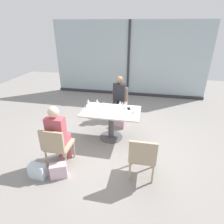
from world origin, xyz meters
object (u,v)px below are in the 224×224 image
Objects in this scene: chair_front_left at (57,145)px; coffee_cup at (134,111)px; wine_glass_5 at (104,104)px; wine_glass_6 at (97,101)px; person_near_window at (119,96)px; dining_table_main at (111,118)px; person_front_left at (58,132)px; handbag_2 at (38,171)px; wine_glass_0 at (88,101)px; chair_front_right at (143,155)px; cell_phone_on_table at (129,109)px; chair_near_window at (119,101)px; handbag_1 at (121,122)px; wine_glass_4 at (86,106)px; handbag_0 at (59,171)px; wine_glass_2 at (125,108)px; wine_glass_1 at (120,103)px; wine_glass_3 at (122,104)px.

chair_front_left is 9.67× the size of coffee_cup.
wine_glass_6 is (-0.21, 0.13, 0.00)m from wine_glass_5.
dining_table_main is at bearing -90.00° from person_near_window.
person_front_left reaches higher than handbag_2.
person_near_window reaches higher than wine_glass_0.
wine_glass_6 is at bearing 147.85° from wine_glass_5.
chair_front_right reaches higher than cell_phone_on_table.
chair_near_window is at bearing 80.53° from wine_glass_5.
handbag_1 is at bearing 56.03° from wine_glass_5.
chair_front_left reaches higher than coffee_cup.
chair_near_window is 4.70× the size of wine_glass_6.
wine_glass_4 is 0.62× the size of handbag_0.
wine_glass_2 is 0.98m from handbag_1.
wine_glass_2 is 0.62× the size of handbag_1.
wine_glass_1 is 0.62× the size of handbag_1.
dining_table_main is 1.69m from handbag_0.
dining_table_main is at bearing 123.88° from chair_front_right.
wine_glass_4 is 1.68m from handbag_2.
chair_near_window is 1.51m from wine_glass_4.
wine_glass_0 is at bearing 167.86° from wine_glass_5.
wine_glass_2 is (1.13, 1.03, 0.16)m from person_front_left.
chair_front_right is 4.70× the size of wine_glass_0.
handbag_0 is at bearing -104.63° from person_near_window.
chair_front_left is 2.90× the size of handbag_1.
person_near_window is (-0.81, 2.30, 0.20)m from chair_front_right.
wine_glass_0 reaches higher than handbag_0.
wine_glass_1 reaches higher than chair_near_window.
chair_front_left is 1.65m from wine_glass_2.
wine_glass_1 reaches higher than handbag_0.
handbag_1 is (-0.03, 0.37, -0.72)m from wine_glass_1.
handbag_2 is at bearing -111.35° from person_near_window.
chair_near_window is at bearing 67.97° from wine_glass_4.
coffee_cup is at bearing 103.63° from chair_front_right.
person_near_window is 6.81× the size of wine_glass_0.
wine_glass_0 is 1.15m from coffee_cup.
chair_front_right reaches higher than handbag_0.
wine_glass_5 is 1.00× the size of wine_glass_6.
wine_glass_3 is (0.25, -1.09, 0.37)m from chair_near_window.
wine_glass_4 is at bearing -153.85° from wine_glass_1.
person_front_left is 1.61m from wine_glass_3.
chair_near_window is 4.70× the size of wine_glass_3.
wine_glass_2 is at bearing 30.65° from handbag_0.
wine_glass_5 is at bearing 171.23° from coffee_cup.
wine_glass_0 is (-0.61, -0.93, 0.16)m from person_near_window.
dining_table_main is at bearing -130.61° from wine_glass_1.
handbag_2 is (-1.29, -1.70, -0.72)m from wine_glass_3.
wine_glass_6 is 0.79m from cell_phone_on_table.
wine_glass_0 reaches higher than chair_near_window.
handbag_2 is (-1.05, -1.58, -0.40)m from dining_table_main.
handbag_1 is at bearing 28.45° from wine_glass_0.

